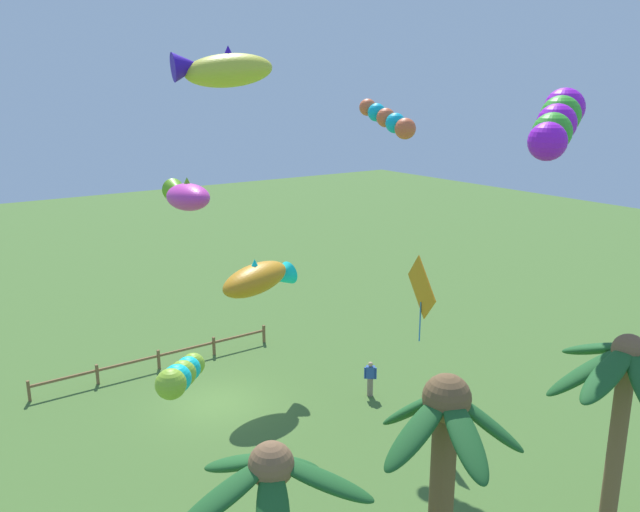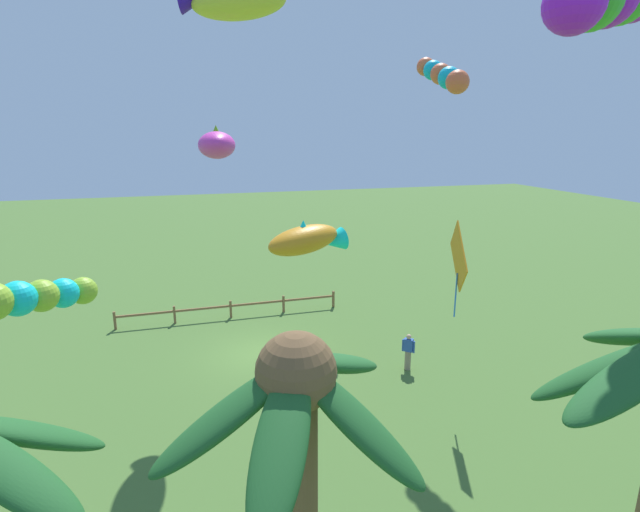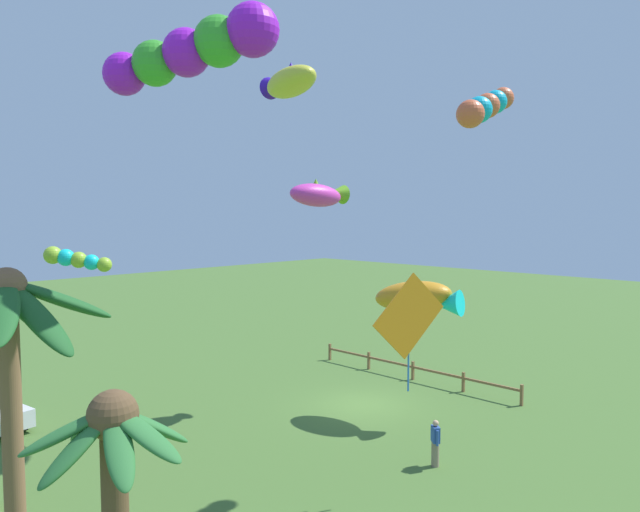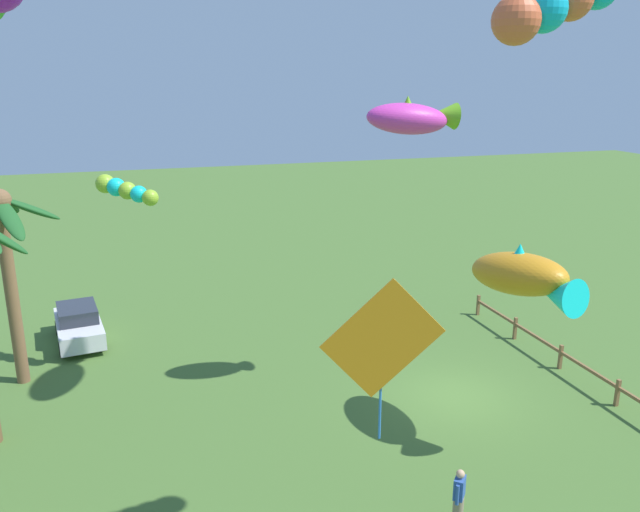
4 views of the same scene
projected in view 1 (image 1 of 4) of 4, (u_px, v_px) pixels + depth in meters
ground_plane at (217, 403)px, 27.45m from camera, size 120.00×120.00×0.00m
palm_tree_0 at (624, 398)px, 15.50m from camera, size 4.28×4.33×7.42m
palm_tree_2 at (443, 468)px, 13.56m from camera, size 3.65×3.63×7.40m
rail_fence at (159, 357)px, 30.72m from camera, size 11.79×0.12×0.95m
spectator_0 at (370, 378)px, 27.95m from camera, size 0.44×0.42×1.59m
kite_tube_0 at (558, 121)px, 17.67m from camera, size 3.91×2.64×1.84m
kite_fish_1 at (259, 278)px, 27.96m from camera, size 4.10×2.39×1.75m
kite_fish_2 at (223, 69)px, 20.65m from camera, size 3.53×2.11×1.44m
kite_tube_3 at (388, 119)px, 26.38m from camera, size 0.91×3.07×1.59m
kite_tube_4 at (181, 375)px, 14.49m from camera, size 1.77×2.08×1.00m
kite_diamond_5 at (421, 289)px, 25.22m from camera, size 0.84×2.42×3.54m
kite_fish_6 at (186, 196)px, 23.25m from camera, size 1.54×3.13×1.31m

